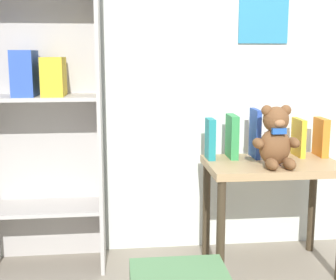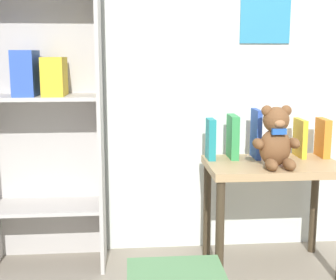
{
  "view_description": "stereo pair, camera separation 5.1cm",
  "coord_description": "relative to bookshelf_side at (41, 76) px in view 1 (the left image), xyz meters",
  "views": [
    {
      "loc": [
        -0.49,
        -1.11,
        1.05
      ],
      "look_at": [
        -0.25,
        1.07,
        0.65
      ],
      "focal_mm": 50.0,
      "sensor_mm": 36.0,
      "label": 1
    },
    {
      "loc": [
        -0.44,
        -1.11,
        1.05
      ],
      "look_at": [
        -0.25,
        1.07,
        0.65
      ],
      "focal_mm": 50.0,
      "sensor_mm": 36.0,
      "label": 2
    }
  ],
  "objects": [
    {
      "name": "wall_back",
      "position": [
        0.85,
        0.16,
        0.31
      ],
      "size": [
        4.8,
        0.07,
        2.5
      ],
      "color": "silver",
      "rests_on": "ground_plane"
    },
    {
      "name": "bookshelf_side",
      "position": [
        0.0,
        0.0,
        0.0
      ],
      "size": [
        0.56,
        0.29,
        1.69
      ],
      "color": "#BCB7B2",
      "rests_on": "ground_plane"
    },
    {
      "name": "display_table",
      "position": [
        1.1,
        -0.17,
        -0.49
      ],
      "size": [
        0.63,
        0.4,
        0.54
      ],
      "color": "tan",
      "rests_on": "ground_plane"
    },
    {
      "name": "teddy_bear",
      "position": [
        1.08,
        -0.24,
        -0.28
      ],
      "size": [
        0.22,
        0.2,
        0.28
      ],
      "color": "brown",
      "rests_on": "display_table"
    },
    {
      "name": "book_standing_teal",
      "position": [
        0.81,
        -0.07,
        -0.31
      ],
      "size": [
        0.04,
        0.1,
        0.2
      ],
      "primitive_type": "cube",
      "rotation": [
        0.0,
        0.0,
        0.01
      ],
      "color": "teal",
      "rests_on": "display_table"
    },
    {
      "name": "book_standing_green",
      "position": [
        0.93,
        -0.05,
        -0.3
      ],
      "size": [
        0.04,
        0.15,
        0.21
      ],
      "primitive_type": "cube",
      "rotation": [
        0.0,
        0.0,
        -0.02
      ],
      "color": "#33934C",
      "rests_on": "display_table"
    },
    {
      "name": "book_standing_blue",
      "position": [
        1.04,
        -0.06,
        -0.29
      ],
      "size": [
        0.03,
        0.14,
        0.24
      ],
      "primitive_type": "cube",
      "rotation": [
        0.0,
        0.0,
        -0.02
      ],
      "color": "#2D51B7",
      "rests_on": "display_table"
    },
    {
      "name": "book_standing_purple",
      "position": [
        1.16,
        -0.05,
        -0.31
      ],
      "size": [
        0.03,
        0.1,
        0.19
      ],
      "primitive_type": "cube",
      "rotation": [
        0.0,
        0.0,
        0.02
      ],
      "color": "purple",
      "rests_on": "display_table"
    },
    {
      "name": "book_standing_yellow",
      "position": [
        1.27,
        -0.05,
        -0.31
      ],
      "size": [
        0.03,
        0.15,
        0.19
      ],
      "primitive_type": "cube",
      "rotation": [
        0.0,
        0.0,
        -0.01
      ],
      "color": "gold",
      "rests_on": "display_table"
    },
    {
      "name": "book_standing_orange",
      "position": [
        1.39,
        -0.06,
        -0.31
      ],
      "size": [
        0.04,
        0.14,
        0.19
      ],
      "primitive_type": "cube",
      "rotation": [
        0.0,
        0.0,
        -0.04
      ],
      "color": "orange",
      "rests_on": "display_table"
    }
  ]
}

